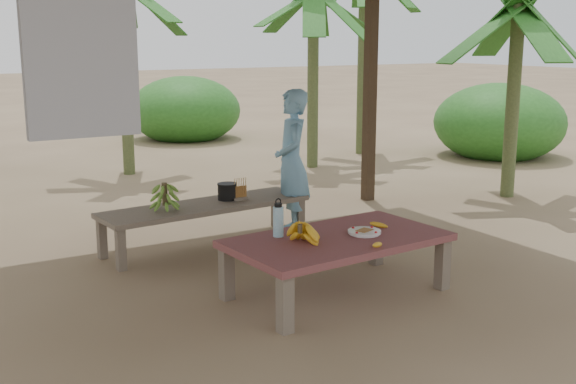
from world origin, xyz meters
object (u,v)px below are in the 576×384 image
work_table (337,244)px  bench (206,209)px  cooking_pot (227,192)px  ripe_banana_bunch (300,233)px  woman (292,163)px  plate (364,232)px  water_flask (278,220)px

work_table → bench: bearing=96.5°
cooking_pot → work_table: bearing=-87.5°
ripe_banana_bunch → woman: 2.14m
plate → cooking_pot: cooking_pot is taller
cooking_pot → woman: woman is taller
work_table → water_flask: 0.53m
cooking_pot → woman: size_ratio=0.13×
ripe_banana_bunch → cooking_pot: ripe_banana_bunch is taller
bench → woman: (1.02, -0.01, 0.40)m
woman → plate: bearing=9.2°
ripe_banana_bunch → cooking_pot: bearing=81.4°
ripe_banana_bunch → water_flask: water_flask is taller
ripe_banana_bunch → woman: size_ratio=0.19×
ripe_banana_bunch → woman: bearing=60.9°
bench → ripe_banana_bunch: ripe_banana_bunch is taller
ripe_banana_bunch → water_flask: bearing=98.1°
water_flask → woman: size_ratio=0.21×
water_flask → woman: (1.08, 1.58, 0.15)m
work_table → cooking_pot: cooking_pot is taller
plate → water_flask: bearing=154.7°
plate → cooking_pot: bearing=99.4°
work_table → plate: plate is taller
ripe_banana_bunch → cooking_pot: (0.29, 1.93, -0.06)m
water_flask → cooking_pot: 1.69m
plate → water_flask: (-0.66, 0.31, 0.12)m
plate → cooking_pot: (-0.32, 1.96, 0.02)m
work_table → plate: bearing=-16.3°
water_flask → cooking_pot: (0.33, 1.65, -0.10)m
bench → water_flask: water_flask is taller
work_table → bench: (-0.36, 1.85, -0.04)m
woman → water_flask: bearing=-12.5°
bench → cooking_pot: size_ratio=11.34×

